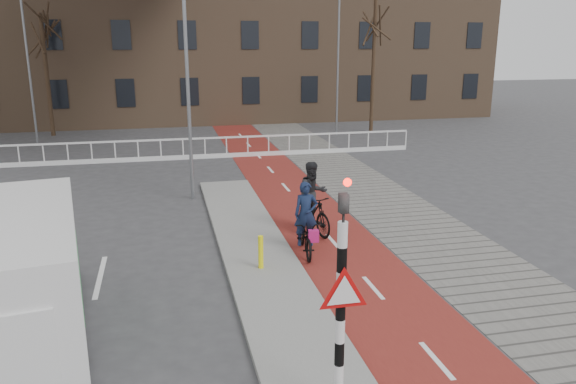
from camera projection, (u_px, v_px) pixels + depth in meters
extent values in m
plane|color=#38383A|center=(336.00, 341.00, 10.29)|extent=(120.00, 120.00, 0.00)
cube|color=maroon|center=(292.00, 194.00, 20.02)|extent=(2.50, 60.00, 0.01)
cube|color=slate|center=(366.00, 190.00, 20.62)|extent=(3.00, 60.00, 0.01)
cube|color=gray|center=(260.00, 261.00, 13.89)|extent=(1.80, 16.00, 0.12)
cylinder|color=black|center=(340.00, 319.00, 7.87)|extent=(0.14, 0.14, 2.88)
imported|color=black|center=(344.00, 193.00, 7.39)|extent=(0.13, 0.16, 0.80)
cylinder|color=#FF0C05|center=(347.00, 182.00, 7.21)|extent=(0.11, 0.02, 0.11)
cylinder|color=#FDF30E|center=(261.00, 252.00, 13.20)|extent=(0.12, 0.12, 0.80)
imported|color=black|center=(306.00, 236.00, 14.38)|extent=(0.81, 1.87, 0.95)
imported|color=#131F3E|center=(306.00, 214.00, 14.22)|extent=(0.64, 0.46, 1.66)
cube|color=#B81A69|center=(314.00, 236.00, 13.82)|extent=(0.27, 0.19, 0.30)
imported|color=black|center=(313.00, 213.00, 15.93)|extent=(1.02, 2.01, 1.16)
imported|color=black|center=(313.00, 194.00, 15.78)|extent=(1.03, 0.89, 1.82)
cube|color=silver|center=(16.00, 272.00, 10.26)|extent=(2.98, 5.67, 2.16)
cube|color=green|center=(79.00, 272.00, 10.51)|extent=(0.56, 3.41, 0.55)
cylinder|color=black|center=(77.00, 354.00, 9.17)|extent=(0.38, 0.79, 0.76)
cylinder|color=black|center=(72.00, 271.00, 12.46)|extent=(0.38, 0.79, 0.76)
cube|color=silver|center=(114.00, 142.00, 24.98)|extent=(28.00, 0.08, 0.08)
cube|color=silver|center=(116.00, 160.00, 25.20)|extent=(28.00, 0.10, 0.20)
cube|color=#7F6047|center=(154.00, 29.00, 38.19)|extent=(46.00, 10.00, 12.00)
cylinder|color=black|center=(47.00, 76.00, 31.40)|extent=(0.23, 0.23, 6.70)
cylinder|color=black|center=(373.00, 67.00, 32.56)|extent=(0.22, 0.22, 7.63)
cylinder|color=slate|center=(188.00, 93.00, 18.50)|extent=(0.12, 0.12, 7.30)
cylinder|color=slate|center=(28.00, 61.00, 28.65)|extent=(0.12, 0.12, 8.59)
cylinder|color=slate|center=(338.00, 64.00, 31.37)|extent=(0.12, 0.12, 8.06)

